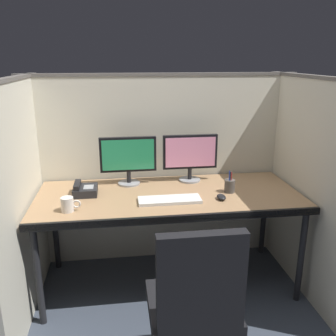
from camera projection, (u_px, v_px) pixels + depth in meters
ground_plane at (175, 306)px, 2.57m from camera, size 8.00×8.00×0.00m
cubicle_partition_rear at (162, 169)px, 3.05m from camera, size 2.21×0.06×1.57m
cubicle_partition_left at (22, 199)px, 2.40m from camera, size 0.06×1.41×1.57m
cubicle_partition_right at (305, 186)px, 2.66m from camera, size 0.06×1.41×1.57m
desk at (169, 201)px, 2.65m from camera, size 1.90×0.80×0.74m
office_chair at (193, 329)px, 1.85m from camera, size 0.52×0.52×0.97m
monitor_left at (128, 157)px, 2.78m from camera, size 0.43×0.17×0.37m
monitor_right at (190, 155)px, 2.86m from camera, size 0.43×0.17×0.37m
keyboard_main at (170, 200)px, 2.50m from camera, size 0.43×0.15×0.02m
computer_mouse at (221, 197)px, 2.53m from camera, size 0.06×0.10×0.04m
coffee_mug at (68, 204)px, 2.33m from camera, size 0.13×0.08×0.09m
pen_cup at (230, 186)px, 2.66m from camera, size 0.08×0.08×0.17m
desk_phone at (85, 190)px, 2.62m from camera, size 0.17×0.19×0.09m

